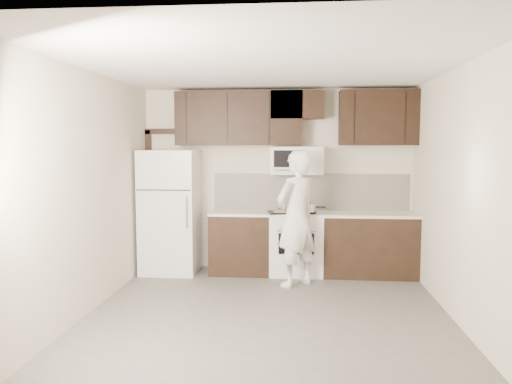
# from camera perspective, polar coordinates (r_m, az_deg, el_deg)

# --- Properties ---
(floor) EXTENTS (4.50, 4.50, 0.00)m
(floor) POSITION_cam_1_polar(r_m,az_deg,el_deg) (5.58, 1.29, -14.26)
(floor) COLOR #555350
(floor) RESTS_ON ground
(back_wall) EXTENTS (4.00, 0.00, 4.00)m
(back_wall) POSITION_cam_1_polar(r_m,az_deg,el_deg) (7.52, 2.41, 1.38)
(back_wall) COLOR beige
(back_wall) RESTS_ON ground
(ceiling) EXTENTS (4.50, 4.50, 0.00)m
(ceiling) POSITION_cam_1_polar(r_m,az_deg,el_deg) (5.32, 1.36, 14.32)
(ceiling) COLOR white
(ceiling) RESTS_ON back_wall
(counter_run) EXTENTS (2.95, 0.64, 0.91)m
(counter_run) POSITION_cam_1_polar(r_m,az_deg,el_deg) (7.33, 7.02, -5.82)
(counter_run) COLOR black
(counter_run) RESTS_ON floor
(stove) EXTENTS (0.76, 0.66, 0.94)m
(stove) POSITION_cam_1_polar(r_m,az_deg,el_deg) (7.32, 4.64, -5.77)
(stove) COLOR white
(stove) RESTS_ON floor
(backsplash) EXTENTS (2.90, 0.02, 0.54)m
(backsplash) POSITION_cam_1_polar(r_m,az_deg,el_deg) (7.51, 6.22, 0.05)
(backsplash) COLOR silver
(backsplash) RESTS_ON counter_run
(upper_cabinets) EXTENTS (3.48, 0.35, 0.78)m
(upper_cabinets) POSITION_cam_1_polar(r_m,az_deg,el_deg) (7.33, 4.03, 8.57)
(upper_cabinets) COLOR black
(upper_cabinets) RESTS_ON back_wall
(microwave) EXTENTS (0.76, 0.42, 0.40)m
(microwave) POSITION_cam_1_polar(r_m,az_deg,el_deg) (7.30, 4.71, 3.61)
(microwave) COLOR white
(microwave) RESTS_ON upper_cabinets
(refrigerator) EXTENTS (0.80, 0.76, 1.80)m
(refrigerator) POSITION_cam_1_polar(r_m,az_deg,el_deg) (7.44, -9.75, -2.22)
(refrigerator) COLOR white
(refrigerator) RESTS_ON floor
(door_trim) EXTENTS (0.50, 0.08, 2.12)m
(door_trim) POSITION_cam_1_polar(r_m,az_deg,el_deg) (7.81, -11.82, 0.68)
(door_trim) COLOR black
(door_trim) RESTS_ON floor
(saucepan) EXTENTS (0.32, 0.19, 0.18)m
(saucepan) POSITION_cam_1_polar(r_m,az_deg,el_deg) (7.09, 6.13, -1.87)
(saucepan) COLOR silver
(saucepan) RESTS_ON stove
(baking_tray) EXTENTS (0.46, 0.38, 0.02)m
(baking_tray) POSITION_cam_1_polar(r_m,az_deg,el_deg) (7.10, 3.12, -2.33)
(baking_tray) COLOR black
(baking_tray) RESTS_ON counter_run
(pizza) EXTENTS (0.33, 0.33, 0.02)m
(pizza) POSITION_cam_1_polar(r_m,az_deg,el_deg) (7.10, 3.12, -2.17)
(pizza) COLOR tan
(pizza) RESTS_ON baking_tray
(person) EXTENTS (0.77, 0.78, 1.82)m
(person) POSITION_cam_1_polar(r_m,az_deg,el_deg) (6.63, 4.62, -3.01)
(person) COLOR white
(person) RESTS_ON floor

